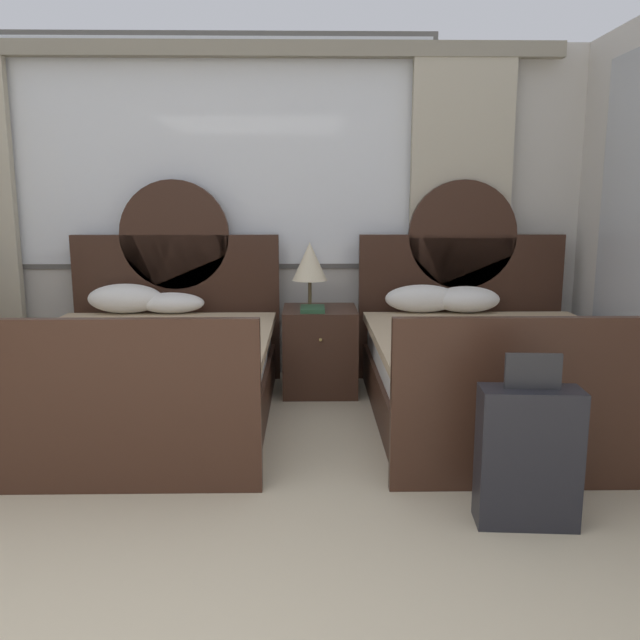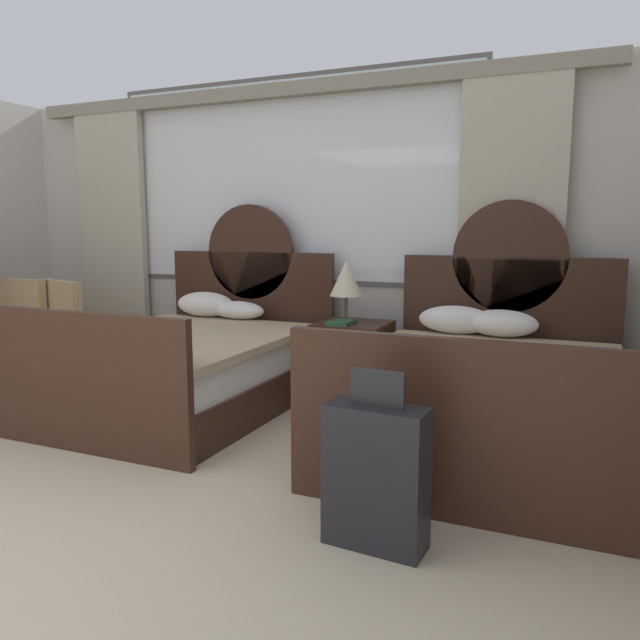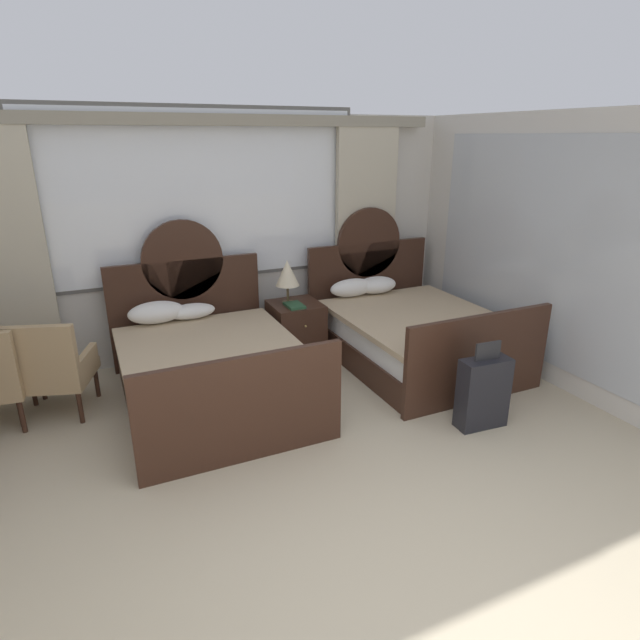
% 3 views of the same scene
% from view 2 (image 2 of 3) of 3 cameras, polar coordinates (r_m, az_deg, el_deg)
% --- Properties ---
extents(wall_back_window, '(6.02, 0.22, 2.77)m').
position_cam_2_polar(wall_back_window, '(5.74, -2.98, 8.98)').
color(wall_back_window, beige).
rests_on(wall_back_window, ground_plane).
extents(bed_near_window, '(1.67, 2.21, 1.63)m').
position_cam_2_polar(bed_near_window, '(4.99, -12.32, -3.97)').
color(bed_near_window, '#382116').
rests_on(bed_near_window, ground_plane).
extents(bed_near_mirror, '(1.67, 2.21, 1.63)m').
position_cam_2_polar(bed_near_mirror, '(4.12, 15.12, -6.71)').
color(bed_near_mirror, '#382116').
rests_on(bed_near_mirror, ground_plane).
extents(nightstand_between_beds, '(0.56, 0.58, 0.65)m').
position_cam_2_polar(nightstand_between_beds, '(5.01, 3.05, -3.93)').
color(nightstand_between_beds, '#382116').
rests_on(nightstand_between_beds, ground_plane).
extents(table_lamp_on_nightstand, '(0.27, 0.27, 0.50)m').
position_cam_2_polar(table_lamp_on_nightstand, '(4.98, 2.46, 3.84)').
color(table_lamp_on_nightstand, brown).
rests_on(table_lamp_on_nightstand, nightstand_between_beds).
extents(book_on_nightstand, '(0.18, 0.26, 0.03)m').
position_cam_2_polar(book_on_nightstand, '(4.87, 2.00, -0.22)').
color(book_on_nightstand, '#285133').
rests_on(book_on_nightstand, nightstand_between_beds).
extents(armchair_by_window_left, '(0.77, 0.77, 0.95)m').
position_cam_2_polar(armchair_by_window_left, '(6.05, -21.38, -0.83)').
color(armchair_by_window_left, tan).
rests_on(armchair_by_window_left, ground_plane).
extents(armchair_by_window_centre, '(0.68, 0.68, 0.95)m').
position_cam_2_polar(armchair_by_window_centre, '(6.42, -24.62, -0.52)').
color(armchair_by_window_centre, tan).
rests_on(armchair_by_window_centre, ground_plane).
extents(suitcase_on_floor, '(0.46, 0.23, 0.81)m').
position_cam_2_polar(suitcase_on_floor, '(2.79, 5.25, -14.28)').
color(suitcase_on_floor, black).
rests_on(suitcase_on_floor, ground_plane).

